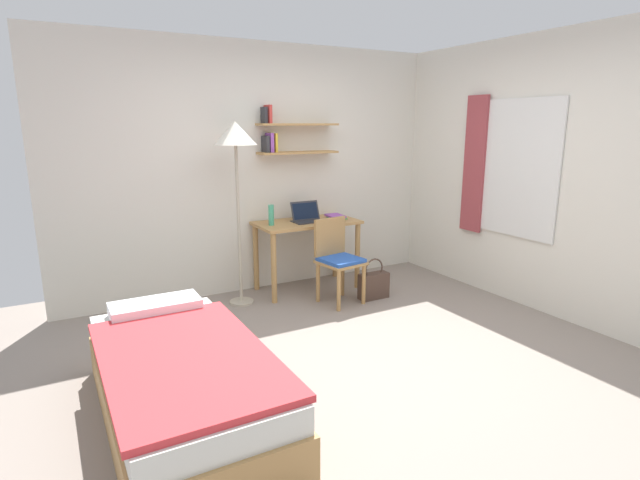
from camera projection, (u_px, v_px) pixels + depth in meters
name	position (u px, v px, depth m)	size (l,w,h in m)	color
ground_plane	(370.00, 356.00, 3.91)	(5.28, 5.28, 0.00)	gray
wall_back	(265.00, 169.00, 5.33)	(4.40, 0.27, 2.60)	silver
wall_right	(551.00, 176.00, 4.60)	(0.10, 4.40, 2.60)	silver
bed	(183.00, 383.00, 3.03)	(0.90, 1.84, 0.54)	#B2844C
desk	(307.00, 234.00, 5.37)	(1.10, 0.57, 0.76)	#B2844C
desk_chair	(337.00, 257.00, 5.01)	(0.45, 0.45, 0.85)	#B2844C
standing_lamp	(236.00, 143.00, 4.70)	(0.41, 0.41, 1.80)	#B2A893
laptop	(307.00, 216.00, 5.33)	(0.33, 0.22, 0.21)	#2D2D33
water_bottle	(271.00, 215.00, 5.11)	(0.06, 0.06, 0.21)	#42A87F
book_stack	(336.00, 217.00, 5.49)	(0.19, 0.25, 0.04)	#4CA856
handbag	(374.00, 285.00, 5.17)	(0.32, 0.13, 0.43)	#4C382D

